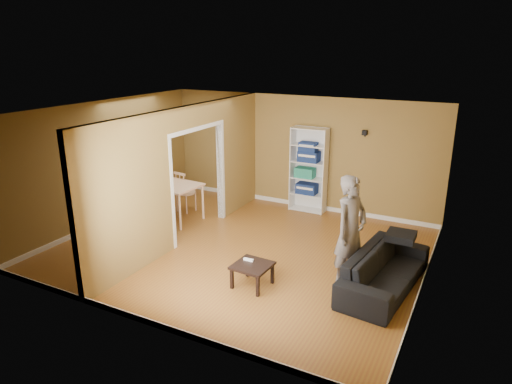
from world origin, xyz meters
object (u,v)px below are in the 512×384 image
(chair_left, at_px, (147,194))
(chair_far, at_px, (186,191))
(person, at_px, (351,222))
(bookshelf, at_px, (310,170))
(chair_near, at_px, (151,206))
(sofa, at_px, (385,265))
(coffee_table, at_px, (252,268))
(dining_table, at_px, (170,187))

(chair_left, xyz_separation_m, chair_far, (0.69, 0.53, 0.02))
(chair_left, bearing_deg, person, 71.18)
(bookshelf, xyz_separation_m, chair_far, (-2.47, -1.39, -0.49))
(bookshelf, height_order, chair_near, bookshelf)
(sofa, height_order, chair_near, chair_near)
(chair_far, bearing_deg, sofa, 171.69)
(bookshelf, relative_size, chair_near, 1.89)
(sofa, distance_m, chair_far, 5.05)
(chair_left, bearing_deg, bookshelf, 113.91)
(coffee_table, relative_size, chair_far, 0.59)
(bookshelf, xyz_separation_m, dining_table, (-2.47, -1.96, -0.23))
(coffee_table, height_order, chair_left, chair_left)
(sofa, distance_m, bookshelf, 3.75)
(sofa, bearing_deg, chair_near, 93.79)
(person, bearing_deg, bookshelf, 52.35)
(coffee_table, bearing_deg, person, 32.03)
(chair_near, distance_m, chair_far, 1.22)
(chair_near, bearing_deg, chair_left, 133.33)
(person, bearing_deg, chair_near, 106.46)
(person, height_order, chair_left, person)
(chair_left, xyz_separation_m, chair_near, (0.70, -0.69, 0.06))
(bookshelf, height_order, chair_far, bookshelf)
(bookshelf, height_order, dining_table, bookshelf)
(sofa, xyz_separation_m, bookshelf, (-2.37, 2.85, 0.56))
(chair_far, bearing_deg, person, 168.71)
(dining_table, xyz_separation_m, chair_left, (-0.69, 0.05, -0.28))
(person, bearing_deg, chair_left, 99.18)
(bookshelf, bearing_deg, coffee_table, -82.42)
(chair_near, bearing_deg, dining_table, 89.12)
(chair_left, relative_size, chair_far, 0.95)
(person, height_order, dining_table, person)
(sofa, height_order, dining_table, sofa)
(coffee_table, xyz_separation_m, chair_near, (-2.95, 1.13, 0.19))
(person, bearing_deg, dining_table, 97.98)
(chair_near, bearing_deg, chair_far, 88.61)
(bookshelf, distance_m, dining_table, 3.16)
(person, bearing_deg, sofa, -61.83)
(bookshelf, relative_size, chair_left, 2.12)
(bookshelf, distance_m, chair_far, 2.87)
(sofa, bearing_deg, bookshelf, 46.41)
(person, xyz_separation_m, chair_left, (-4.96, 1.01, -0.59))
(person, distance_m, chair_near, 4.31)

